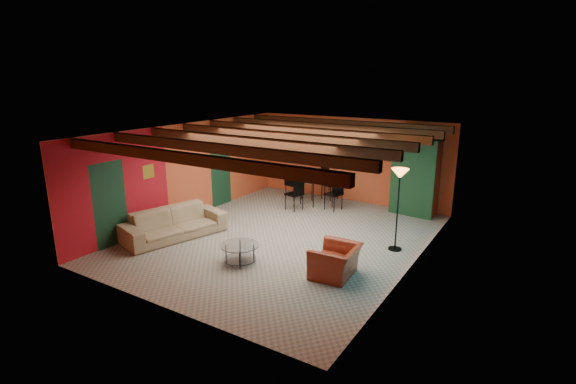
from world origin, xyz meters
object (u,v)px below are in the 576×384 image
Objects in this scene: dining_table at (313,187)px; armoire at (415,177)px; armchair at (335,261)px; coffee_table at (240,254)px; floor_lamp at (398,210)px; potted_plant at (419,131)px; vase at (313,166)px; sofa at (174,223)px.

armoire reaches higher than dining_table.
armchair is 2.11m from coffee_table.
armoire is at bearing 13.92° from dining_table.
floor_lamp is at bearing 159.27° from armchair.
dining_table reaches higher than coffee_table.
armchair is 5.40m from potted_plant.
coffee_table is at bearing -136.14° from floor_lamp.
armoire is at bearing 13.92° from vase.
sofa is 2.56× the size of armchair.
armchair is 5.17m from vase.
sofa is at bearing -131.52° from potted_plant.
potted_plant is at bearing 13.92° from dining_table.
dining_table is 0.66m from vase.
potted_plant is (2.19, 5.51, 2.22)m from coffee_table.
sofa is at bearing -126.18° from armoire.
floor_lamp is at bearing -32.96° from vase.
armoire is (2.99, 0.74, 0.53)m from dining_table.
sofa is 5.24× the size of potted_plant.
armchair is 0.45× the size of armoire.
floor_lamp is (0.45, -2.97, -0.12)m from armoire.
armchair is at bearing -86.39° from armoire.
sofa is at bearing -109.61° from dining_table.
vase reaches higher than coffee_table.
dining_table is 4.12m from floor_lamp.
armoire is at bearing 68.32° from coffee_table.
floor_lamp reaches higher than sofa.
dining_table is at bearing 0.00° from vase.
coffee_table is (2.37, -0.36, -0.15)m from sofa.
armchair is at bearing -106.75° from floor_lamp.
vase is (0.00, 0.00, 0.66)m from dining_table.
armchair is 2.04× the size of potted_plant.
coffee_table is 3.74m from floor_lamp.
potted_plant is at bearing 68.32° from coffee_table.
coffee_table is 0.39× the size of dining_table.
potted_plant reaches higher than dining_table.
coffee_table is at bearing -80.49° from vase.
coffee_table is (-2.04, -0.54, -0.11)m from armchair.
armoire is 3.01m from floor_lamp.
floor_lamp is at bearing -81.38° from potted_plant.
sofa is 4.41m from armchair.
armoire is at bearing -25.70° from sofa.
sofa is at bearing -91.56° from armchair.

